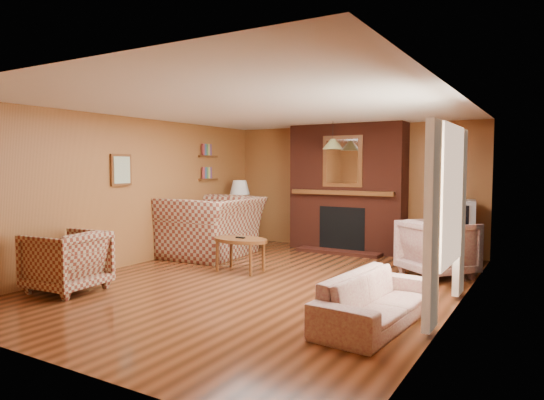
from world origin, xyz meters
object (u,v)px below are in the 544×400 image
Objects in this scene: fireplace at (347,189)px; floral_armchair at (438,248)px; table_lamp at (240,195)px; plaid_armchair at (66,261)px; tv_stand at (458,246)px; crt_tv at (458,214)px; floral_sofa at (376,299)px; side_table at (240,229)px; plaid_loveseat at (213,227)px; coffee_table at (240,242)px.

fireplace is 2.51m from floral_armchair.
plaid_armchair is at bearing -87.93° from table_lamp.
crt_tv is at bearing -95.77° from tv_stand.
crt_tv reaches higher than floral_sofa.
side_table is (-2.10, -0.53, -0.86)m from fireplace.
table_lamp is (-0.15, 4.15, 0.64)m from plaid_armchair.
plaid_loveseat is 3.84m from floral_armchair.
plaid_armchair is at bearing -137.40° from tv_stand.
side_table is at bearing -165.71° from fireplace.
floral_armchair is 1.01× the size of coffee_table.
coffee_table is 1.58× the size of tv_stand.
coffee_table is 1.35× the size of table_lamp.
plaid_armchair is at bearing 106.38° from floral_sofa.
crt_tv is at bearing -5.30° from fireplace.
floral_armchair reaches higher than side_table.
fireplace is 4.20× the size of tv_stand.
crt_tv is at bearing -55.48° from floral_armchair.
crt_tv is (0.15, 3.71, 0.56)m from floral_sofa.
tv_stand reaches higher than coffee_table.
floral_sofa is 2.65× the size of side_table.
floral_armchair is 1.39× the size of side_table.
table_lamp is 1.13× the size of crt_tv.
coffee_table is at bearing 144.59° from plaid_armchair.
plaid_armchair is at bearing -131.66° from crt_tv.
side_table is at bearing -175.26° from crt_tv.
floral_armchair is 2.92m from coffee_table.
plaid_loveseat is at bearing -163.82° from tv_stand.
plaid_armchair reaches higher than coffee_table.
floral_sofa is at bearing -40.11° from table_lamp.
tv_stand is (2.05, -0.18, -0.90)m from fireplace.
crt_tv is (2.05, -0.19, -0.37)m from fireplace.
side_table is at bearing 179.05° from tv_stand.
floral_sofa is at bearing -40.11° from side_table.
crt_tv is (4.15, 0.34, -0.22)m from table_lamp.
plaid_loveseat reaches higher than crt_tv.
coffee_table is at bearing 67.76° from floral_sofa.
crt_tv reaches higher than coffee_table.
table_lamp is (-0.25, 1.22, 0.50)m from plaid_loveseat.
floral_armchair is 1.54× the size of crt_tv.
tv_stand is (4.15, 0.35, -0.04)m from side_table.
fireplace is 2.17m from table_lamp.
floral_armchair reaches higher than coffee_table.
coffee_table is 3.65m from crt_tv.
floral_sofa is at bearing -27.14° from coffee_table.
floral_sofa is 5.23m from side_table.
plaid_armchair is 2.46m from coffee_table.
fireplace is 2.63m from plaid_loveseat.
fireplace is 2.79× the size of plaid_armchair.
plaid_armchair is at bearing 78.82° from floral_armchair.
coffee_table is (-2.66, -1.22, 0.03)m from floral_armchair.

